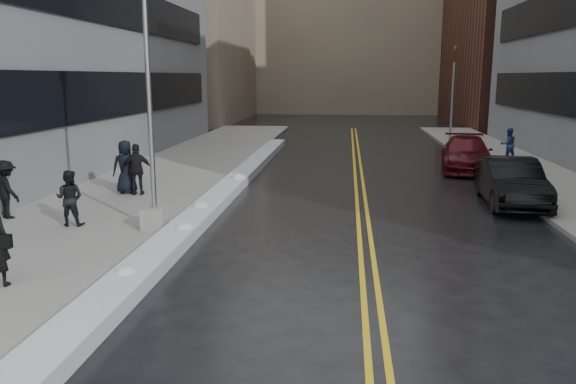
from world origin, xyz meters
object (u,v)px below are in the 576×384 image
(lamppost, at_px, (151,143))
(car_maroon, at_px, (467,154))
(fire_hydrant, at_px, (526,174))
(traffic_signal, at_px, (453,91))
(pedestrian_e, at_px, (7,189))
(car_black, at_px, (511,182))
(pedestrian_d, at_px, (137,170))
(pedestrian_b, at_px, (70,198))
(pedestrian_east, at_px, (508,145))
(pedestrian_c, at_px, (126,167))

(lamppost, xyz_separation_m, car_maroon, (10.80, 11.97, -1.76))
(fire_hydrant, bearing_deg, car_maroon, 110.72)
(traffic_signal, distance_m, pedestrian_e, 27.08)
(car_black, height_order, car_maroon, car_black)
(pedestrian_d, xyz_separation_m, pedestrian_e, (-2.63, -3.65, -0.04))
(car_black, xyz_separation_m, car_maroon, (0.00, 7.25, -0.02))
(pedestrian_b, relative_size, pedestrian_east, 0.97)
(lamppost, distance_m, pedestrian_e, 5.04)
(lamppost, relative_size, pedestrian_east, 4.64)
(car_black, distance_m, car_maroon, 7.25)
(lamppost, xyz_separation_m, fire_hydrant, (12.30, 8.00, -1.98))
(pedestrian_e, bearing_deg, pedestrian_b, -163.92)
(traffic_signal, xyz_separation_m, pedestrian_b, (-14.29, -21.91, -2.46))
(pedestrian_e, relative_size, pedestrian_east, 1.06)
(pedestrian_c, height_order, pedestrian_e, pedestrian_c)
(fire_hydrant, distance_m, pedestrian_d, 14.89)
(car_maroon, bearing_deg, pedestrian_b, -130.41)
(lamppost, relative_size, pedestrian_d, 4.18)
(fire_hydrant, relative_size, pedestrian_d, 0.40)
(pedestrian_c, distance_m, pedestrian_d, 0.55)
(lamppost, height_order, pedestrian_east, lamppost)
(pedestrian_c, distance_m, car_maroon, 15.33)
(traffic_signal, relative_size, pedestrian_c, 3.11)
(lamppost, height_order, traffic_signal, lamppost)
(lamppost, relative_size, car_maroon, 1.43)
(traffic_signal, height_order, car_black, traffic_signal)
(lamppost, bearing_deg, pedestrian_b, 177.98)
(traffic_signal, height_order, pedestrian_d, traffic_signal)
(pedestrian_c, bearing_deg, traffic_signal, -154.23)
(traffic_signal, distance_m, pedestrian_c, 22.74)
(pedestrian_b, bearing_deg, lamppost, 174.88)
(pedestrian_d, bearing_deg, traffic_signal, -137.96)
(traffic_signal, xyz_separation_m, pedestrian_e, (-16.56, -21.29, -2.38))
(lamppost, relative_size, fire_hydrant, 10.45)
(lamppost, xyz_separation_m, pedestrian_b, (-2.49, 0.09, -1.59))
(pedestrian_b, xyz_separation_m, pedestrian_east, (15.75, 14.11, 0.03))
(pedestrian_d, height_order, car_maroon, pedestrian_d)
(fire_hydrant, relative_size, pedestrian_b, 0.46)
(car_maroon, bearing_deg, traffic_signal, 92.12)
(lamppost, distance_m, car_maroon, 16.21)
(fire_hydrant, height_order, car_maroon, car_maroon)
(pedestrian_c, bearing_deg, pedestrian_d, 131.20)
(traffic_signal, relative_size, pedestrian_d, 3.29)
(pedestrian_d, distance_m, car_black, 12.94)
(pedestrian_b, distance_m, pedestrian_c, 4.50)
(fire_hydrant, height_order, pedestrian_east, pedestrian_east)
(traffic_signal, bearing_deg, pedestrian_e, -127.87)
(pedestrian_east, bearing_deg, car_maroon, 29.90)
(lamppost, height_order, pedestrian_e, lamppost)
(lamppost, relative_size, car_black, 1.57)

